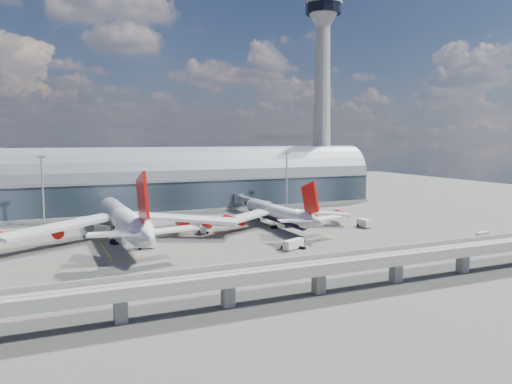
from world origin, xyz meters
name	(u,v)px	position (x,y,z in m)	size (l,w,h in m)	color
ground	(225,243)	(0.00, 0.00, 0.00)	(500.00, 500.00, 0.00)	#474744
taxi_lines	(203,230)	(0.00, 22.11, 0.01)	(200.00, 80.12, 0.01)	gold
terminal	(163,184)	(0.00, 77.99, 11.34)	(200.00, 30.00, 28.00)	#1D2831
control_tower	(322,100)	(85.00, 83.00, 51.64)	(19.00, 19.00, 103.00)	gray
guideway	(319,268)	(0.00, -55.00, 5.29)	(220.00, 8.50, 7.20)	gray
floodlight_mast_left	(43,189)	(-50.00, 55.00, 13.63)	(3.00, 0.70, 25.70)	gray
floodlight_mast_right	(287,179)	(50.00, 55.00, 13.63)	(3.00, 0.70, 25.70)	gray
airliner_left	(124,219)	(-27.75, 14.55, 6.88)	(75.02, 78.75, 24.08)	white
airliner_right	(279,214)	(27.05, 17.11, 4.87)	(56.46, 58.99, 18.76)	white
jet_bridge_left	(117,208)	(-24.25, 53.12, 5.18)	(4.40, 28.00, 7.25)	gray
jet_bridge_right	(250,202)	(30.54, 51.18, 5.18)	(4.40, 32.00, 7.25)	gray
service_truck_0	(118,239)	(-30.10, 12.70, 1.30)	(4.68, 6.27, 2.51)	silver
service_truck_1	(146,243)	(-23.87, 1.93, 1.57)	(5.84, 3.89, 3.11)	silver
service_truck_2	(293,244)	(14.92, -16.51, 1.44)	(7.80, 5.34, 2.76)	silver
service_truck_3	(364,223)	(55.00, 4.47, 1.51)	(2.74, 6.21, 2.96)	silver
service_truck_4	(203,229)	(-1.33, 17.38, 1.26)	(2.97, 4.65, 2.49)	silver
service_truck_5	(102,230)	(-32.60, 30.13, 1.43)	(4.95, 6.10, 2.80)	silver
cargo_train_0	(187,279)	(-22.72, -36.44, 0.85)	(9.82, 1.61, 1.63)	gray
cargo_train_1	(278,276)	(-3.14, -42.79, 0.98)	(8.53, 2.29, 1.89)	gray
cargo_train_2	(482,235)	(78.30, -26.74, 0.94)	(5.52, 2.53, 1.81)	gray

